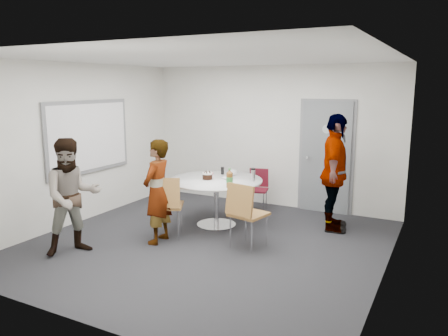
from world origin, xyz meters
The scene contains 15 objects.
floor centered at (0.00, 0.00, 0.00)m, with size 5.00×5.00×0.00m, color black.
ceiling centered at (0.00, 0.00, 2.70)m, with size 5.00×5.00×0.00m, color silver.
wall_back centered at (0.00, 2.50, 1.35)m, with size 5.00×5.00×0.00m, color silver.
wall_left centered at (-2.50, 0.00, 1.35)m, with size 5.00×5.00×0.00m, color silver.
wall_right centered at (2.50, 0.00, 1.35)m, with size 5.00×5.00×0.00m, color silver.
wall_front centered at (0.00, -2.50, 1.35)m, with size 5.00×5.00×0.00m, color silver.
door centered at (1.10, 2.48, 1.03)m, with size 1.02×0.17×2.12m.
whiteboard centered at (-2.46, 0.20, 1.45)m, with size 0.04×1.90×1.25m.
table centered at (-0.27, 0.81, 0.69)m, with size 1.53×1.53×1.10m.
chair_near_left centered at (-0.65, -0.10, 0.60)m, with size 0.64×0.66×0.98m.
chair_near_right centered at (0.59, 0.06, 0.60)m, with size 0.55×0.58×0.98m.
chair_far centered at (-0.04, 2.01, 0.47)m, with size 0.45×0.48×0.78m.
person_main centered at (-0.69, -0.27, 0.78)m, with size 0.57×0.37×1.56m, color #A5C6EA.
person_left centered at (-1.48, -1.16, 0.81)m, with size 0.79×0.62×1.63m, color white.
person_right centered at (1.50, 1.49, 0.95)m, with size 1.11×0.46×1.90m, color black.
Camera 1 is at (3.10, -5.37, 2.34)m, focal length 35.00 mm.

